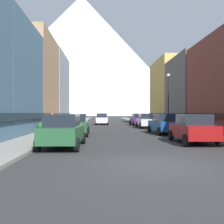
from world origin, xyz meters
The scene contains 22 objects.
ground_plane centered at (0.00, 0.00, 0.00)m, with size 400.00×400.00×0.00m, color #313131.
sidewalk_left centered at (-6.25, 35.00, 0.07)m, with size 2.50×100.00×0.15m, color gray.
sidewalk_right centered at (6.25, 35.00, 0.07)m, with size 2.50×100.00×0.15m, color gray.
storefront_left_2 centered at (-12.32, 21.91, 5.33)m, with size 9.93×9.68×11.01m.
storefront_left_3 centered at (-11.13, 32.95, 5.43)m, with size 7.56×11.32×11.22m.
storefront_right_2 centered at (11.71, 23.31, 4.33)m, with size 8.73×9.09×8.98m.
storefront_right_3 centered at (12.41, 33.64, 5.13)m, with size 10.12×11.20×10.61m.
car_left_0 centered at (-3.80, 4.84, 0.90)m, with size 2.18×4.45×1.78m.
car_left_1 centered at (-3.80, 12.41, 0.90)m, with size 2.12×4.43×1.78m.
car_right_0 centered at (3.80, 6.42, 0.90)m, with size 2.19×4.46×1.78m.
car_right_1 centered at (3.80, 13.41, 0.90)m, with size 2.25×4.48×1.78m.
car_right_2 centered at (3.80, 22.40, 0.90)m, with size 2.12×4.43×1.78m.
car_right_3 centered at (3.80, 29.33, 0.90)m, with size 2.17×4.45×1.78m.
car_driving_0 centered at (-1.60, 42.59, 0.90)m, with size 2.06×4.40×1.78m.
car_driving_1 centered at (-1.60, 32.11, 0.90)m, with size 2.06×4.40×1.78m.
trash_bin_right centered at (6.35, 11.56, 0.64)m, with size 0.59×0.59×0.98m.
potted_plant_0 centered at (-7.00, 13.46, 0.61)m, with size 0.54×0.54×0.85m.
pedestrian_0 centered at (-6.25, 24.91, 0.89)m, with size 0.36×0.36×1.62m.
pedestrian_1 centered at (-6.25, 13.70, 0.85)m, with size 0.36×0.36×1.54m.
pedestrian_2 centered at (-6.25, 14.98, 0.93)m, with size 0.36×0.36×1.68m.
streetlamp_right centered at (5.35, 17.90, 3.99)m, with size 0.36×0.36×5.86m.
mountain_backdrop centered at (-21.59, 260.00, 62.19)m, with size 222.09×222.09×124.38m, color silver.
Camera 1 is at (-1.81, -9.03, 1.85)m, focal length 41.42 mm.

